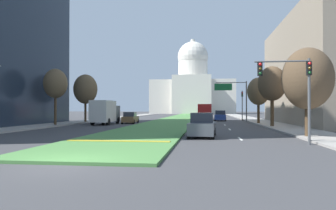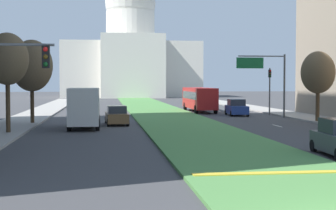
# 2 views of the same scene
# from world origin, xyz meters

# --- Properties ---
(ground_plane) EXTENTS (260.00, 260.00, 0.00)m
(ground_plane) POSITION_xyz_m (0.00, 59.00, 0.00)
(ground_plane) COLOR #3D3D3F
(grass_median) EXTENTS (7.20, 106.20, 0.14)m
(grass_median) POSITION_xyz_m (0.00, 53.10, 0.07)
(grass_median) COLOR #4C8442
(grass_median) RESTS_ON ground_plane
(median_curb_nose) EXTENTS (6.48, 0.50, 0.04)m
(median_curb_nose) POSITION_xyz_m (0.00, 7.52, 0.16)
(median_curb_nose) COLOR gold
(median_curb_nose) RESTS_ON grass_median
(lane_dashes_right) EXTENTS (0.16, 43.78, 0.01)m
(lane_dashes_right) POSITION_xyz_m (7.84, 32.15, 0.00)
(lane_dashes_right) COLOR silver
(lane_dashes_right) RESTS_ON ground_plane
(sidewalk_left) EXTENTS (4.00, 106.20, 0.15)m
(sidewalk_left) POSITION_xyz_m (-14.08, 47.20, 0.07)
(sidewalk_left) COLOR #9E9991
(sidewalk_left) RESTS_ON ground_plane
(sidewalk_right) EXTENTS (4.00, 106.20, 0.15)m
(sidewalk_right) POSITION_xyz_m (14.08, 47.20, 0.07)
(sidewalk_right) COLOR #9E9991
(sidewalk_right) RESTS_ON ground_plane
(capitol_building) EXTENTS (33.23, 22.42, 30.38)m
(capitol_building) POSITION_xyz_m (0.00, 117.20, 10.37)
(capitol_building) COLOR silver
(capitol_building) RESTS_ON ground_plane
(traffic_light_far_right) EXTENTS (0.28, 0.35, 5.20)m
(traffic_light_far_right) POSITION_xyz_m (11.58, 43.83, 3.31)
(traffic_light_far_right) COLOR #515456
(traffic_light_far_right) RESTS_ON ground_plane
(overhead_guide_sign) EXTENTS (5.15, 0.20, 6.50)m
(overhead_guide_sign) POSITION_xyz_m (9.92, 39.68, 4.63)
(overhead_guide_sign) COLOR #515456
(overhead_guide_sign) RESTS_ON ground_plane
(street_tree_left_mid) EXTENTS (2.92, 2.92, 7.11)m
(street_tree_left_mid) POSITION_xyz_m (-13.23, 25.69, 5.24)
(street_tree_left_mid) COLOR #4C3823
(street_tree_left_mid) RESTS_ON ground_plane
(street_tree_left_far) EXTENTS (3.57, 3.57, 7.31)m
(street_tree_left_far) POSITION_xyz_m (-12.72, 34.23, 5.06)
(street_tree_left_far) COLOR #4C3823
(street_tree_left_far) RESTS_ON ground_plane
(street_tree_right_far) EXTENTS (3.06, 3.06, 6.45)m
(street_tree_right_far) POSITION_xyz_m (12.60, 33.22, 4.50)
(street_tree_right_far) COLOR #4C3823
(street_tree_right_far) RESTS_ON ground_plane
(sedan_midblock) EXTENTS (2.01, 4.54, 1.65)m
(sedan_midblock) POSITION_xyz_m (-5.49, 33.05, 0.78)
(sedan_midblock) COLOR brown
(sedan_midblock) RESTS_ON ground_plane
(sedan_distant) EXTENTS (2.22, 4.54, 1.79)m
(sedan_distant) POSITION_xyz_m (7.87, 43.94, 0.84)
(sedan_distant) COLOR navy
(sedan_distant) RESTS_ON ground_plane
(box_truck_delivery) EXTENTS (2.40, 6.40, 3.20)m
(box_truck_delivery) POSITION_xyz_m (-8.10, 29.54, 1.68)
(box_truck_delivery) COLOR #4C5156
(box_truck_delivery) RESTS_ON ground_plane
(city_bus) EXTENTS (2.62, 11.00, 2.95)m
(city_bus) POSITION_xyz_m (5.13, 51.67, 1.77)
(city_bus) COLOR #B21E1E
(city_bus) RESTS_ON ground_plane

